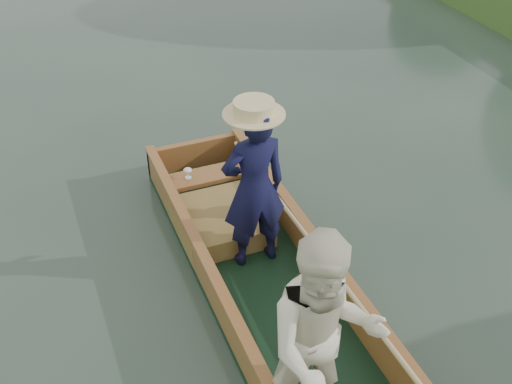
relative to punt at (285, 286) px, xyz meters
name	(u,v)px	position (x,y,z in m)	size (l,w,h in m)	color
ground	(281,317)	(0.09, 0.24, -0.62)	(120.00, 120.00, 0.00)	#283D30
punt	(285,286)	(0.00, 0.00, 0.00)	(1.26, 5.00, 1.83)	black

